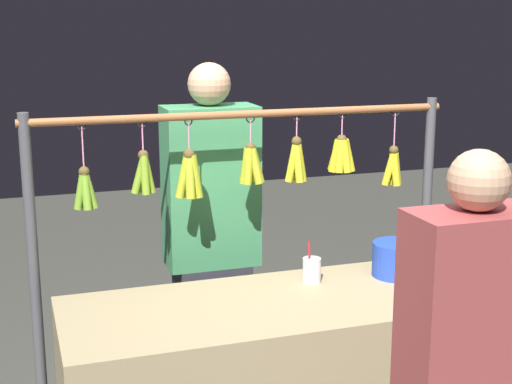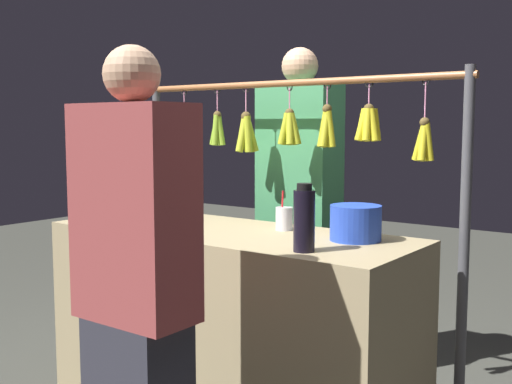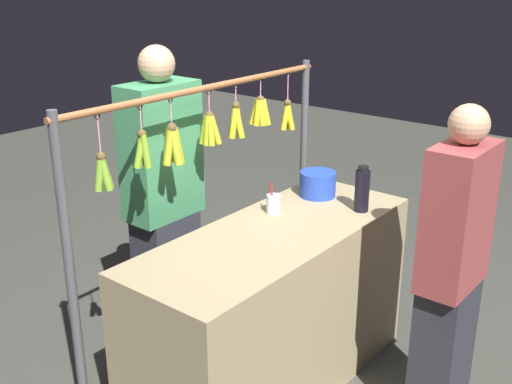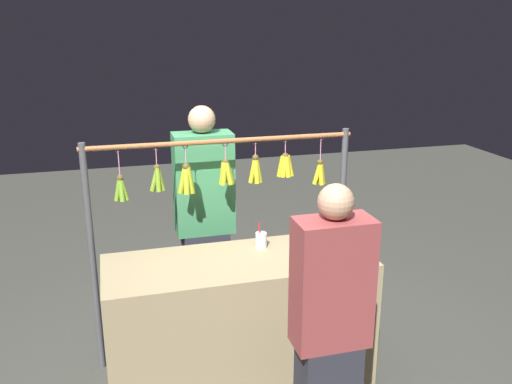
% 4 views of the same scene
% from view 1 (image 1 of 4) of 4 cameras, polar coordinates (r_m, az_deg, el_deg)
% --- Properties ---
extents(display_rack, '(1.81, 0.12, 1.58)m').
position_cam_1_polar(display_rack, '(3.15, -0.59, -1.42)').
color(display_rack, '#4C4C51').
rests_on(display_rack, ground).
extents(water_bottle, '(0.08, 0.08, 0.25)m').
position_cam_1_polar(water_bottle, '(2.83, 12.96, -6.05)').
color(water_bottle, black).
rests_on(water_bottle, market_counter).
extents(blue_bucket, '(0.20, 0.20, 0.14)m').
position_cam_1_polar(blue_bucket, '(3.12, 10.75, -5.08)').
color(blue_bucket, blue).
rests_on(blue_bucket, market_counter).
extents(drink_cup, '(0.07, 0.07, 0.17)m').
position_cam_1_polar(drink_cup, '(3.00, 4.29, -5.99)').
color(drink_cup, silver).
rests_on(drink_cup, market_counter).
extents(vendor_person, '(0.41, 0.22, 1.74)m').
position_cam_1_polar(vendor_person, '(3.43, -3.43, -4.93)').
color(vendor_person, '#2D2D38').
rests_on(vendor_person, ground).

